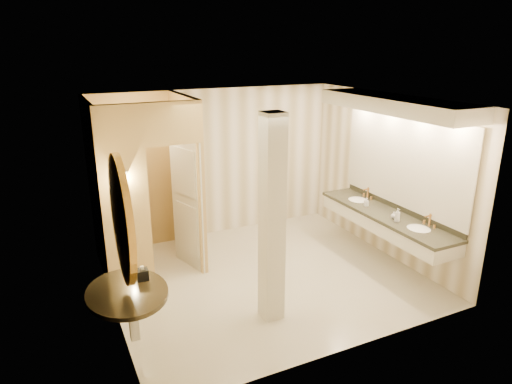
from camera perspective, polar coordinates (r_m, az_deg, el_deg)
floor at (r=7.20m, az=1.13°, el=-10.51°), size 4.50×4.50×0.00m
ceiling at (r=6.37m, az=1.29°, el=11.36°), size 4.50×4.50×0.00m
wall_back at (r=8.42m, az=-4.93°, el=3.61°), size 4.50×0.02×2.70m
wall_front at (r=5.08m, az=11.46°, el=-6.67°), size 4.50×0.02×2.70m
wall_left at (r=6.05m, az=-18.24°, el=-3.13°), size 0.02×4.00×2.70m
wall_right at (r=7.89m, az=15.98°, el=1.97°), size 0.02×4.00×2.70m
toilet_closet at (r=7.14m, az=-10.39°, el=1.02°), size 1.50×1.55×2.70m
wall_sconce at (r=6.38m, az=-16.24°, el=1.77°), size 0.14×0.14×0.42m
vanity at (r=7.36m, az=16.60°, el=3.03°), size 0.75×2.82×2.09m
console_shelf at (r=5.07m, az=-16.10°, el=-7.09°), size 1.10×1.10×2.00m
pillar at (r=5.67m, az=2.02°, el=-3.63°), size 0.26×0.26×2.70m
tissue_box at (r=5.44m, az=-13.99°, el=-9.96°), size 0.13×0.13×0.13m
toilet at (r=7.94m, az=-16.85°, el=-5.74°), size 0.39×0.68×0.69m
soap_bottle_a at (r=7.78m, az=13.64°, el=-1.21°), size 0.07×0.08×0.14m
soap_bottle_b at (r=7.34m, az=16.83°, el=-2.77°), size 0.11×0.11×0.11m
soap_bottle_c at (r=7.20m, az=17.26°, el=-2.78°), size 0.08×0.08×0.21m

